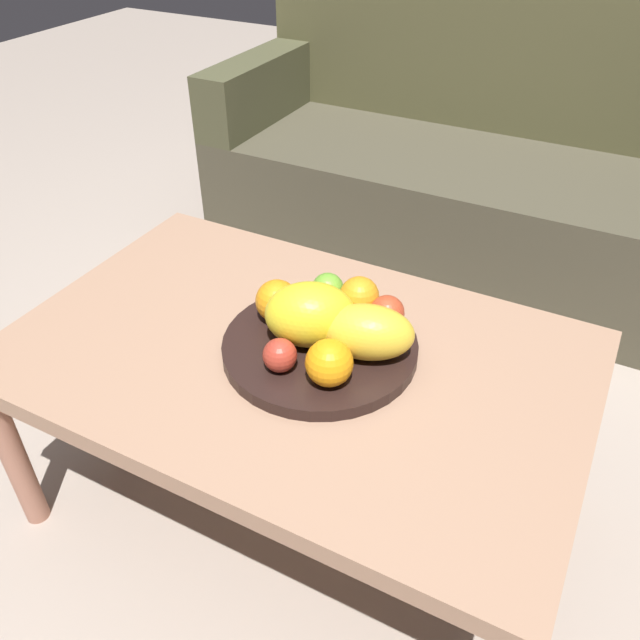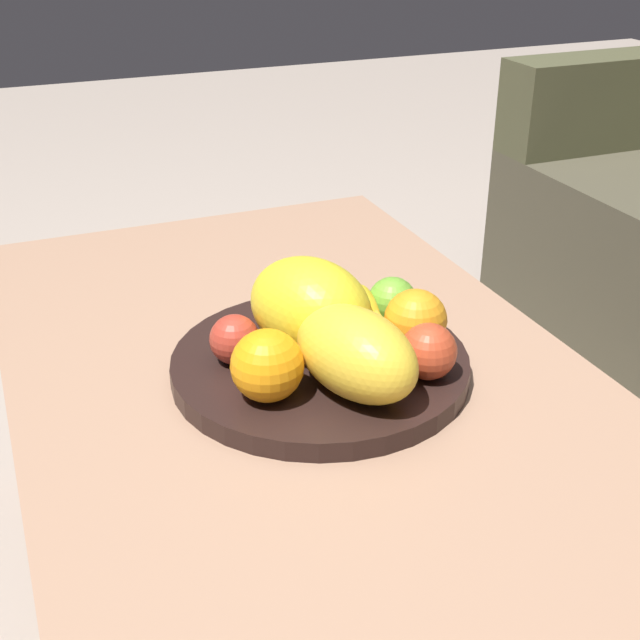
{
  "view_description": "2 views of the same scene",
  "coord_description": "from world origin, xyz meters",
  "px_view_note": "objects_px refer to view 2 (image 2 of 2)",
  "views": [
    {
      "loc": [
        0.47,
        -0.8,
        1.22
      ],
      "look_at": [
        0.04,
        0.02,
        0.52
      ],
      "focal_mm": 35.9,
      "sensor_mm": 36.0,
      "label": 1
    },
    {
      "loc": [
        0.89,
        -0.32,
        1.0
      ],
      "look_at": [
        0.04,
        0.02,
        0.52
      ],
      "focal_mm": 48.02,
      "sensor_mm": 36.0,
      "label": 2
    }
  ],
  "objects_px": {
    "fruit_bowl": "(320,365)",
    "apple_right": "(394,303)",
    "apple_left": "(428,351)",
    "orange_left": "(308,288)",
    "orange_right": "(267,366)",
    "melon_large_front": "(310,307)",
    "melon_smaller_beside": "(356,353)",
    "apple_front": "(235,339)",
    "banana_bunch": "(360,320)",
    "orange_front": "(415,320)",
    "coffee_table": "(293,391)"
  },
  "relations": [
    {
      "from": "apple_right",
      "to": "orange_right",
      "type": "bearing_deg",
      "value": -63.44
    },
    {
      "from": "fruit_bowl",
      "to": "melon_smaller_beside",
      "type": "height_order",
      "value": "melon_smaller_beside"
    },
    {
      "from": "melon_large_front",
      "to": "apple_front",
      "type": "bearing_deg",
      "value": -96.0
    },
    {
      "from": "apple_front",
      "to": "orange_left",
      "type": "bearing_deg",
      "value": 122.3
    },
    {
      "from": "coffee_table",
      "to": "apple_right",
      "type": "relative_size",
      "value": 16.82
    },
    {
      "from": "fruit_bowl",
      "to": "apple_left",
      "type": "distance_m",
      "value": 0.14
    },
    {
      "from": "orange_right",
      "to": "banana_bunch",
      "type": "relative_size",
      "value": 0.46
    },
    {
      "from": "orange_front",
      "to": "apple_front",
      "type": "distance_m",
      "value": 0.22
    },
    {
      "from": "orange_left",
      "to": "melon_large_front",
      "type": "bearing_deg",
      "value": -19.34
    },
    {
      "from": "coffee_table",
      "to": "orange_front",
      "type": "xyz_separation_m",
      "value": [
        0.07,
        0.14,
        0.11
      ]
    },
    {
      "from": "coffee_table",
      "to": "fruit_bowl",
      "type": "relative_size",
      "value": 2.97
    },
    {
      "from": "orange_left",
      "to": "orange_right",
      "type": "distance_m",
      "value": 0.2
    },
    {
      "from": "orange_front",
      "to": "banana_bunch",
      "type": "xyz_separation_m",
      "value": [
        -0.04,
        -0.05,
        -0.01
      ]
    },
    {
      "from": "fruit_bowl",
      "to": "apple_right",
      "type": "height_order",
      "value": "apple_right"
    },
    {
      "from": "orange_left",
      "to": "apple_right",
      "type": "xyz_separation_m",
      "value": [
        0.07,
        0.09,
        -0.01
      ]
    },
    {
      "from": "apple_front",
      "to": "banana_bunch",
      "type": "xyz_separation_m",
      "value": [
        0.01,
        0.16,
        -0.0
      ]
    },
    {
      "from": "fruit_bowl",
      "to": "orange_left",
      "type": "xyz_separation_m",
      "value": [
        -0.11,
        0.03,
        0.05
      ]
    },
    {
      "from": "apple_right",
      "to": "apple_front",
      "type": "bearing_deg",
      "value": -86.47
    },
    {
      "from": "melon_smaller_beside",
      "to": "orange_left",
      "type": "relative_size",
      "value": 2.04
    },
    {
      "from": "orange_front",
      "to": "orange_right",
      "type": "height_order",
      "value": "orange_right"
    },
    {
      "from": "melon_smaller_beside",
      "to": "orange_front",
      "type": "relative_size",
      "value": 2.17
    },
    {
      "from": "coffee_table",
      "to": "melon_smaller_beside",
      "type": "relative_size",
      "value": 6.4
    },
    {
      "from": "orange_left",
      "to": "apple_right",
      "type": "relative_size",
      "value": 1.29
    },
    {
      "from": "melon_smaller_beside",
      "to": "apple_left",
      "type": "relative_size",
      "value": 2.53
    },
    {
      "from": "melon_smaller_beside",
      "to": "apple_left",
      "type": "xyz_separation_m",
      "value": [
        0.0,
        0.09,
        -0.02
      ]
    },
    {
      "from": "apple_front",
      "to": "apple_left",
      "type": "relative_size",
      "value": 0.91
    },
    {
      "from": "coffee_table",
      "to": "apple_right",
      "type": "height_order",
      "value": "apple_right"
    },
    {
      "from": "fruit_bowl",
      "to": "banana_bunch",
      "type": "relative_size",
      "value": 2.04
    },
    {
      "from": "melon_large_front",
      "to": "orange_right",
      "type": "xyz_separation_m",
      "value": [
        0.08,
        -0.08,
        -0.02
      ]
    },
    {
      "from": "apple_left",
      "to": "banana_bunch",
      "type": "height_order",
      "value": "apple_left"
    },
    {
      "from": "melon_smaller_beside",
      "to": "banana_bunch",
      "type": "xyz_separation_m",
      "value": [
        -0.11,
        0.06,
        -0.02
      ]
    },
    {
      "from": "apple_left",
      "to": "banana_bunch",
      "type": "distance_m",
      "value": 0.12
    },
    {
      "from": "apple_left",
      "to": "apple_right",
      "type": "distance_m",
      "value": 0.13
    },
    {
      "from": "melon_smaller_beside",
      "to": "apple_right",
      "type": "xyz_separation_m",
      "value": [
        -0.13,
        0.11,
        -0.02
      ]
    },
    {
      "from": "apple_right",
      "to": "melon_large_front",
      "type": "bearing_deg",
      "value": -79.43
    },
    {
      "from": "melon_large_front",
      "to": "coffee_table",
      "type": "bearing_deg",
      "value": -153.92
    },
    {
      "from": "fruit_bowl",
      "to": "melon_large_front",
      "type": "relative_size",
      "value": 2.21
    },
    {
      "from": "melon_large_front",
      "to": "orange_right",
      "type": "relative_size",
      "value": 1.99
    },
    {
      "from": "orange_right",
      "to": "apple_right",
      "type": "distance_m",
      "value": 0.23
    },
    {
      "from": "fruit_bowl",
      "to": "apple_right",
      "type": "xyz_separation_m",
      "value": [
        -0.04,
        0.12,
        0.04
      ]
    },
    {
      "from": "fruit_bowl",
      "to": "orange_left",
      "type": "height_order",
      "value": "orange_left"
    },
    {
      "from": "melon_smaller_beside",
      "to": "orange_right",
      "type": "height_order",
      "value": "melon_smaller_beside"
    },
    {
      "from": "fruit_bowl",
      "to": "melon_large_front",
      "type": "xyz_separation_m",
      "value": [
        -0.02,
        -0.01,
        0.07
      ]
    },
    {
      "from": "coffee_table",
      "to": "orange_right",
      "type": "xyz_separation_m",
      "value": [
        0.11,
        -0.07,
        0.11
      ]
    },
    {
      "from": "apple_front",
      "to": "apple_right",
      "type": "height_order",
      "value": "apple_right"
    },
    {
      "from": "fruit_bowl",
      "to": "apple_front",
      "type": "distance_m",
      "value": 0.11
    },
    {
      "from": "orange_right",
      "to": "apple_left",
      "type": "relative_size",
      "value": 1.24
    },
    {
      "from": "fruit_bowl",
      "to": "banana_bunch",
      "type": "height_order",
      "value": "banana_bunch"
    },
    {
      "from": "fruit_bowl",
      "to": "banana_bunch",
      "type": "xyz_separation_m",
      "value": [
        -0.02,
        0.06,
        0.04
      ]
    },
    {
      "from": "melon_large_front",
      "to": "apple_left",
      "type": "distance_m",
      "value": 0.15
    }
  ]
}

